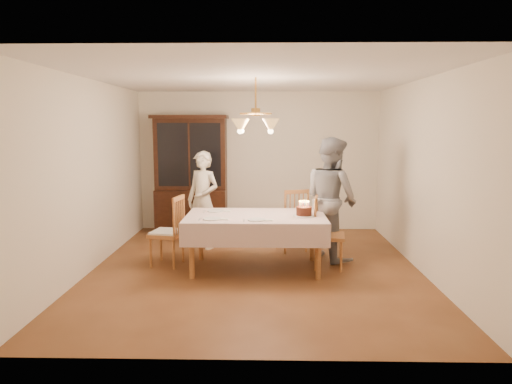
{
  "coord_description": "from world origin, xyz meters",
  "views": [
    {
      "loc": [
        0.14,
        -6.12,
        1.97
      ],
      "look_at": [
        0.0,
        0.2,
        1.05
      ],
      "focal_mm": 32.0,
      "sensor_mm": 36.0,
      "label": 1
    }
  ],
  "objects_px": {
    "birthday_cake": "(304,212)",
    "chair_far_side": "(292,223)",
    "china_hutch": "(191,176)",
    "elderly_woman": "(203,200)",
    "dining_table": "(256,221)"
  },
  "relations": [
    {
      "from": "china_hutch",
      "to": "birthday_cake",
      "type": "relative_size",
      "value": 7.2
    },
    {
      "from": "china_hutch",
      "to": "dining_table",
      "type": "bearing_deg",
      "value": -61.05
    },
    {
      "from": "dining_table",
      "to": "elderly_woman",
      "type": "xyz_separation_m",
      "value": [
        -0.87,
        1.1,
        0.1
      ]
    },
    {
      "from": "birthday_cake",
      "to": "elderly_woman",
      "type": "bearing_deg",
      "value": 143.01
    },
    {
      "from": "chair_far_side",
      "to": "elderly_woman",
      "type": "bearing_deg",
      "value": 174.36
    },
    {
      "from": "chair_far_side",
      "to": "elderly_woman",
      "type": "xyz_separation_m",
      "value": [
        -1.43,
        0.14,
        0.34
      ]
    },
    {
      "from": "elderly_woman",
      "to": "dining_table",
      "type": "bearing_deg",
      "value": -22.27
    },
    {
      "from": "chair_far_side",
      "to": "birthday_cake",
      "type": "bearing_deg",
      "value": -84.28
    },
    {
      "from": "china_hutch",
      "to": "chair_far_side",
      "type": "bearing_deg",
      "value": -35.76
    },
    {
      "from": "chair_far_side",
      "to": "birthday_cake",
      "type": "distance_m",
      "value": 1.08
    },
    {
      "from": "dining_table",
      "to": "birthday_cake",
      "type": "height_order",
      "value": "birthday_cake"
    },
    {
      "from": "china_hutch",
      "to": "elderly_woman",
      "type": "height_order",
      "value": "china_hutch"
    },
    {
      "from": "birthday_cake",
      "to": "chair_far_side",
      "type": "bearing_deg",
      "value": 95.72
    },
    {
      "from": "dining_table",
      "to": "chair_far_side",
      "type": "bearing_deg",
      "value": 60.0
    },
    {
      "from": "china_hutch",
      "to": "elderly_woman",
      "type": "bearing_deg",
      "value": -72.12
    }
  ]
}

